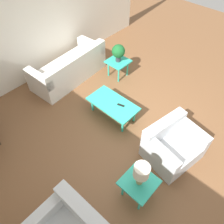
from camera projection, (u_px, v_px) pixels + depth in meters
name	position (u px, v px, depth m)	size (l,w,h in m)	color
ground_plane	(129.00, 127.00, 4.84)	(14.00, 14.00, 0.00)	brown
wall_right	(34.00, 24.00, 5.21)	(0.12, 7.20, 2.70)	silver
sofa	(70.00, 69.00, 5.74)	(1.01, 2.10, 0.80)	white
armchair	(172.00, 145.00, 4.15)	(0.99, 1.11, 0.77)	silver
coffee_table	(113.00, 104.00, 4.80)	(1.12, 0.60, 0.40)	#2DB79E
side_table_plant	(118.00, 63.00, 5.74)	(0.54, 0.54, 0.47)	#2DB79E
side_table_lamp	(139.00, 184.00, 3.55)	(0.54, 0.54, 0.47)	#2DB79E
potted_plant	(118.00, 52.00, 5.49)	(0.34, 0.34, 0.46)	#333338
table_lamp	(141.00, 172.00, 3.25)	(0.25, 0.25, 0.49)	#997F4C
remote_control	(121.00, 105.00, 4.72)	(0.16, 0.08, 0.02)	black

